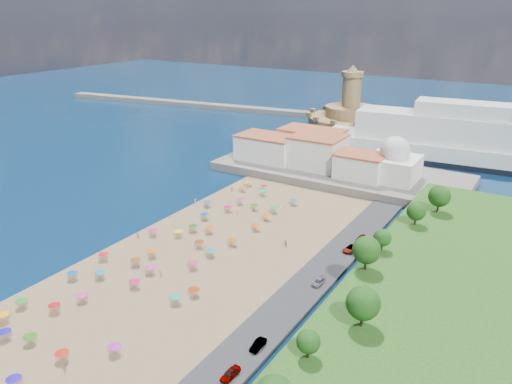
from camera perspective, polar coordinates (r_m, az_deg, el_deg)
The scene contains 12 objects.
ground at distance 130.25m, azimuth -7.32°, elevation -6.27°, with size 700.00×700.00×0.00m, color #071938.
terrace at distance 183.88m, azimuth 9.48°, elevation 2.22°, with size 90.00×36.00×3.00m, color #59544C.
jetty at distance 223.09m, azimuth 7.72°, elevation 5.49°, with size 18.00×70.00×2.40m, color #59544C.
breakwater at distance 310.02m, azimuth -5.65°, elevation 9.81°, with size 200.00×7.00×2.60m, color #59544C.
waterfront_buildings at distance 187.59m, azimuth 5.98°, elevation 4.80°, with size 57.00×29.00×11.00m.
domed_building at distance 173.77m, azimuth 15.46°, elevation 3.26°, with size 16.00×16.00×15.00m.
fortress at distance 248.86m, azimuth 10.66°, elevation 8.18°, with size 40.00×40.00×32.40m.
cruise_ship at distance 210.58m, azimuth 25.94°, elevation 4.80°, with size 136.02×32.82×29.42m.
beach_parasols at distance 122.72m, azimuth -11.15°, elevation -7.15°, with size 32.07×113.43×2.20m.
beachgoers at distance 134.68m, azimuth -6.24°, elevation -4.75°, with size 40.62×95.71×1.89m.
parked_cars at distance 110.49m, azimuth 6.65°, elevation -10.66°, with size 3.02×64.80×1.45m.
hillside_trees at distance 99.51m, azimuth 12.52°, elevation -8.92°, with size 13.24×108.14×7.65m.
Camera 1 is at (74.44, -89.58, 58.30)m, focal length 35.00 mm.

